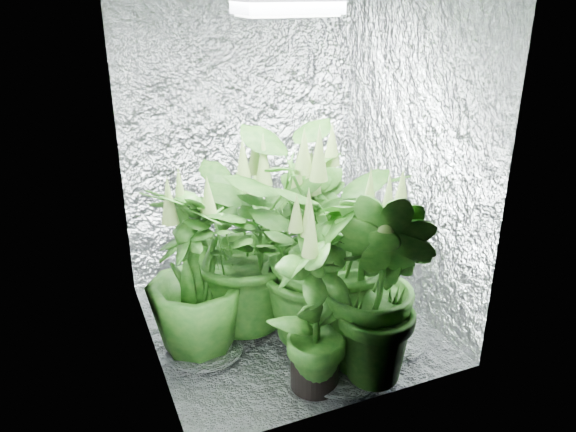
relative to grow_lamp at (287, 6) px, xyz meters
The scene contains 12 objects.
ground 1.83m from the grow_lamp, ahead, with size 1.60×1.60×0.00m, color silver.
walls 0.83m from the grow_lamp, ahead, with size 1.62×1.62×2.00m.
grow_lamp is the anchor object (origin of this frame).
plant_a 1.29m from the grow_lamp, 154.05° to the left, with size 1.17×1.17×1.17m.
plant_b 1.55m from the grow_lamp, 89.84° to the left, with size 0.57×0.57×0.85m.
plant_c 1.38m from the grow_lamp, 26.08° to the left, with size 0.66×0.66×1.03m.
plant_d 1.45m from the grow_lamp, behind, with size 0.76×0.76×1.06m.
plant_e 1.24m from the grow_lamp, 65.75° to the right, with size 1.31×1.31×1.28m.
plant_f 1.47m from the grow_lamp, 99.38° to the right, with size 0.70×0.70×1.05m.
plant_g 1.45m from the grow_lamp, 71.16° to the right, with size 0.73×0.73×1.16m.
circulation_fan 1.80m from the grow_lamp, 20.31° to the left, with size 0.19×0.28×0.35m.
plant_label 1.69m from the grow_lamp, 67.46° to the right, with size 0.05×0.01×0.08m, color white.
Camera 1 is at (-1.14, -2.72, 1.92)m, focal length 35.00 mm.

